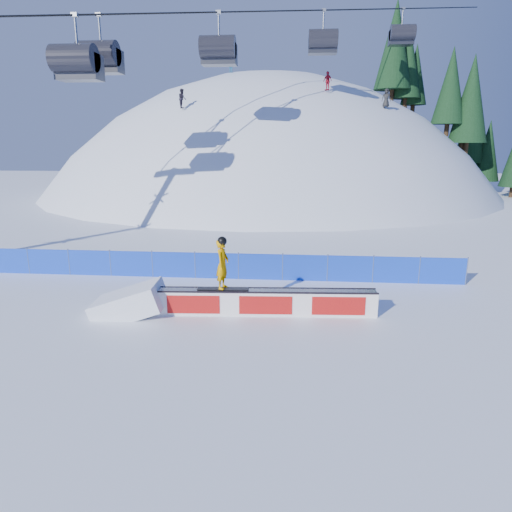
{
  "coord_description": "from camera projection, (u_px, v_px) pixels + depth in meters",
  "views": [
    {
      "loc": [
        3.54,
        -15.28,
        6.08
      ],
      "look_at": [
        2.03,
        1.84,
        1.77
      ],
      "focal_mm": 32.0,
      "sensor_mm": 36.0,
      "label": 1
    }
  ],
  "objects": [
    {
      "name": "snow_hill",
      "position": [
        267.0,
        326.0,
        61.51
      ],
      "size": [
        64.0,
        64.0,
        64.0
      ],
      "color": "white",
      "rests_on": "ground"
    },
    {
      "name": "treeline",
      "position": [
        478.0,
        114.0,
        52.39
      ],
      "size": [
        24.32,
        10.32,
        19.93
      ],
      "color": "#322114",
      "rests_on": "ground"
    },
    {
      "name": "safety_fence",
      "position": [
        217.0,
        266.0,
        20.75
      ],
      "size": [
        22.05,
        0.05,
        1.3
      ],
      "color": "blue",
      "rests_on": "ground"
    },
    {
      "name": "snowboarder",
      "position": [
        222.0,
        264.0,
        16.11
      ],
      "size": [
        1.86,
        0.72,
        1.93
      ],
      "rotation": [
        0.0,
        0.0,
        1.38
      ],
      "color": "black",
      "rests_on": "rail_box"
    },
    {
      "name": "snow_ramp",
      "position": [
        130.0,
        313.0,
        16.67
      ],
      "size": [
        2.72,
        1.8,
        1.64
      ],
      "primitive_type": null,
      "rotation": [
        0.0,
        -0.31,
        0.06
      ],
      "color": "white",
      "rests_on": "ground"
    },
    {
      "name": "ground",
      "position": [
        196.0,
        314.0,
        16.55
      ],
      "size": [
        160.0,
        160.0,
        0.0
      ],
      "primitive_type": "plane",
      "color": "white",
      "rests_on": "ground"
    },
    {
      "name": "rail_box",
      "position": [
        266.0,
        302.0,
        16.42
      ],
      "size": [
        7.96,
        1.03,
        0.95
      ],
      "rotation": [
        0.0,
        0.0,
        0.06
      ],
      "color": "white",
      "rests_on": "ground"
    },
    {
      "name": "distant_skiers",
      "position": [
        270.0,
        82.0,
        43.49
      ],
      "size": [
        19.03,
        11.29,
        6.01
      ],
      "color": "black",
      "rests_on": "ground"
    },
    {
      "name": "chairlift",
      "position": [
        314.0,
        10.0,
        38.59
      ],
      "size": [
        40.8,
        41.7,
        22.0
      ],
      "color": "#91979E",
      "rests_on": "ground"
    }
  ]
}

